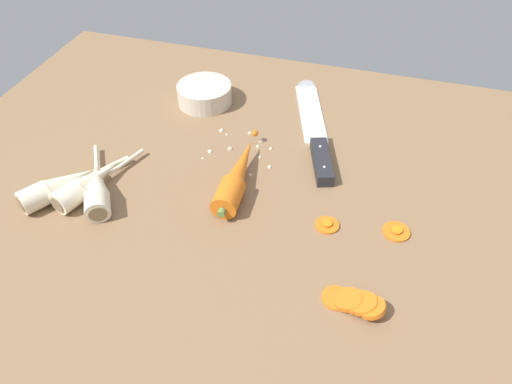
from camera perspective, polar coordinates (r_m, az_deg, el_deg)
name	(u,v)px	position (r cm, az deg, el deg)	size (l,w,h in cm)	color
ground_plane	(259,199)	(83.05, 0.39, -0.86)	(120.00, 90.00, 4.00)	brown
chefs_knife	(313,123)	(96.39, 6.67, 7.97)	(14.05, 34.02, 4.18)	silver
whole_carrot	(237,176)	(81.29, -2.23, 1.85)	(4.92, 22.13, 4.20)	orange
parsnip_front	(87,184)	(84.48, -18.99, 0.84)	(8.19, 17.97, 4.00)	beige
parsnip_mid_left	(58,187)	(85.70, -21.98, 0.57)	(11.87, 17.36, 4.00)	beige
parsnip_mid_right	(97,189)	(83.21, -17.98, 0.38)	(11.71, 17.07, 4.00)	beige
carrot_slice_stack	(354,302)	(67.59, 11.34, -12.35)	(8.56, 4.85, 2.82)	orange
carrot_slice_stray_near	(396,231)	(77.82, 15.96, -4.34)	(4.17, 4.17, 0.70)	orange
carrot_slice_stray_mid	(327,224)	(76.56, 8.25, -3.71)	(3.71, 3.71, 0.70)	orange
prep_bowl	(205,93)	(102.35, -5.99, 11.31)	(11.00, 11.00, 4.00)	beige
mince_crumbs	(240,145)	(90.60, -1.89, 5.46)	(13.03, 12.18, 0.89)	beige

